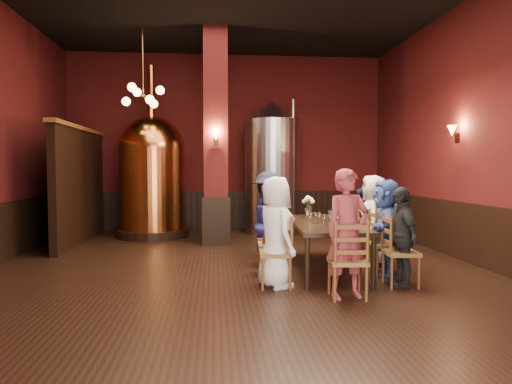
{
  "coord_description": "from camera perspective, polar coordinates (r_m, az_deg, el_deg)",
  "views": [
    {
      "loc": [
        -0.34,
        -6.84,
        1.6
      ],
      "look_at": [
        0.31,
        0.2,
        1.23
      ],
      "focal_mm": 32.0,
      "sensor_mm": 36.0,
      "label": 1
    }
  ],
  "objects": [
    {
      "name": "room",
      "position": [
        6.88,
        -2.45,
        8.45
      ],
      "size": [
        10.0,
        10.02,
        4.5
      ],
      "color": "black",
      "rests_on": "ground"
    },
    {
      "name": "wainscot_right",
      "position": [
        8.15,
        26.72,
        -5.05
      ],
      "size": [
        0.08,
        9.9,
        1.0
      ],
      "primitive_type": "cube",
      "color": "black",
      "rests_on": "ground"
    },
    {
      "name": "wainscot_back",
      "position": [
        11.86,
        -3.6,
        -2.31
      ],
      "size": [
        7.9,
        0.08,
        1.0
      ],
      "primitive_type": "cube",
      "color": "black",
      "rests_on": "ground"
    },
    {
      "name": "column",
      "position": [
        9.67,
        -5.05,
        6.87
      ],
      "size": [
        0.58,
        0.58,
        4.5
      ],
      "primitive_type": "cube",
      "color": "#480F11",
      "rests_on": "ground"
    },
    {
      "name": "partition",
      "position": [
        10.45,
        -21.15,
        0.62
      ],
      "size": [
        0.22,
        3.5,
        2.4
      ],
      "primitive_type": "cube",
      "color": "black",
      "rests_on": "ground"
    },
    {
      "name": "pendant_cluster",
      "position": [
        9.97,
        -13.92,
        11.59
      ],
      "size": [
        0.9,
        0.9,
        1.7
      ],
      "primitive_type": null,
      "color": "#A57226",
      "rests_on": "room"
    },
    {
      "name": "sconce_wall",
      "position": [
        8.76,
        23.87,
        6.7
      ],
      "size": [
        0.2,
        0.2,
        0.36
      ],
      "primitive_type": null,
      "rotation": [
        0.0,
        0.0,
        1.57
      ],
      "color": "black",
      "rests_on": "room"
    },
    {
      "name": "sconce_column",
      "position": [
        9.36,
        -5.05,
        6.69
      ],
      "size": [
        0.2,
        0.2,
        0.36
      ],
      "primitive_type": null,
      "rotation": [
        0.0,
        0.0,
        3.14
      ],
      "color": "black",
      "rests_on": "column"
    },
    {
      "name": "dining_table",
      "position": [
        7.23,
        8.67,
        -4.25
      ],
      "size": [
        1.16,
        2.46,
        0.75
      ],
      "rotation": [
        0.0,
        0.0,
        -0.07
      ],
      "color": "black",
      "rests_on": "ground"
    },
    {
      "name": "chair_0",
      "position": [
        6.18,
        2.45,
        -7.6
      ],
      "size": [
        0.49,
        0.49,
        0.92
      ],
      "primitive_type": null,
      "rotation": [
        0.0,
        0.0,
        -1.64
      ],
      "color": "brown",
      "rests_on": "ground"
    },
    {
      "name": "person_0",
      "position": [
        6.13,
        2.45,
        -5.0
      ],
      "size": [
        0.68,
        0.84,
        1.49
      ],
      "primitive_type": "imported",
      "rotation": [
        0.0,
        0.0,
        1.89
      ],
      "color": "white",
      "rests_on": "ground"
    },
    {
      "name": "chair_1",
      "position": [
        6.84,
        2.07,
        -6.57
      ],
      "size": [
        0.49,
        0.49,
        0.92
      ],
      "primitive_type": null,
      "rotation": [
        0.0,
        0.0,
        -1.64
      ],
      "color": "brown",
      "rests_on": "ground"
    },
    {
      "name": "person_1",
      "position": [
        6.8,
        2.07,
        -4.73
      ],
      "size": [
        0.42,
        0.55,
        1.36
      ],
      "primitive_type": "imported",
      "rotation": [
        0.0,
        0.0,
        1.37
      ],
      "color": "#A4221C",
      "rests_on": "ground"
    },
    {
      "name": "chair_2",
      "position": [
        7.49,
        1.76,
        -5.73
      ],
      "size": [
        0.49,
        0.49,
        0.92
      ],
      "primitive_type": null,
      "rotation": [
        0.0,
        0.0,
        -1.64
      ],
      "color": "brown",
      "rests_on": "ground"
    },
    {
      "name": "person_2",
      "position": [
        7.46,
        1.76,
        -4.1
      ],
      "size": [
        0.46,
        0.71,
        1.35
      ],
      "primitive_type": "imported",
      "rotation": [
        0.0,
        0.0,
        1.35
      ],
      "color": "navy",
      "rests_on": "ground"
    },
    {
      "name": "chair_3",
      "position": [
        8.15,
        1.5,
        -5.02
      ],
      "size": [
        0.49,
        0.49,
        0.92
      ],
      "primitive_type": null,
      "rotation": [
        0.0,
        0.0,
        -1.64
      ],
      "color": "brown",
      "rests_on": "ground"
    },
    {
      "name": "person_3",
      "position": [
        8.11,
        1.5,
        -2.84
      ],
      "size": [
        0.74,
        1.08,
        1.54
      ],
      "primitive_type": "imported",
      "rotation": [
        0.0,
        0.0,
        1.74
      ],
      "color": "black",
      "rests_on": "ground"
    },
    {
      "name": "chair_4",
      "position": [
        6.52,
        17.65,
        -7.18
      ],
      "size": [
        0.49,
        0.49,
        0.92
      ],
      "primitive_type": null,
      "rotation": [
        0.0,
        0.0,
        1.5
      ],
      "color": "brown",
      "rests_on": "ground"
    },
    {
      "name": "person_4",
      "position": [
        6.48,
        17.68,
        -5.32
      ],
      "size": [
        0.37,
        0.8,
        1.35
      ],
      "primitive_type": "imported",
      "rotation": [
        0.0,
        0.0,
        4.76
      ],
      "color": "black",
      "rests_on": "ground"
    },
    {
      "name": "chair_5",
      "position": [
        7.14,
        15.89,
        -6.27
      ],
      "size": [
        0.49,
        0.49,
        0.92
      ],
      "primitive_type": null,
      "rotation": [
        0.0,
        0.0,
        1.5
      ],
      "color": "brown",
      "rests_on": "ground"
    },
    {
      "name": "person_5",
      "position": [
        7.11,
        15.92,
        -4.21
      ],
      "size": [
        0.82,
        1.4,
        1.44
      ],
      "primitive_type": "imported",
      "rotation": [
        0.0,
        0.0,
        4.39
      ],
      "color": "#304A92",
      "rests_on": "ground"
    },
    {
      "name": "chair_6",
      "position": [
        7.77,
        14.44,
        -5.51
      ],
      "size": [
        0.49,
        0.49,
        0.92
      ],
      "primitive_type": null,
      "rotation": [
        0.0,
        0.0,
        1.5
      ],
      "color": "brown",
      "rests_on": "ground"
    },
    {
      "name": "person_6",
      "position": [
        7.73,
        14.46,
        -3.45
      ],
      "size": [
        0.66,
        0.83,
        1.48
      ],
      "primitive_type": "imported",
      "rotation": [
        0.0,
        0.0,
        4.42
      ],
      "color": "beige",
      "rests_on": "ground"
    },
    {
      "name": "chair_7",
      "position": [
        8.41,
        13.19,
        -4.85
      ],
      "size": [
        0.49,
        0.49,
        0.92
      ],
      "primitive_type": null,
      "rotation": [
        0.0,
        0.0,
        1.5
      ],
      "color": "brown",
      "rests_on": "ground"
    },
    {
      "name": "person_7",
      "position": [
        8.39,
        13.2,
        -3.71
      ],
      "size": [
        0.34,
        0.63,
        1.26
      ],
      "primitive_type": "imported",
      "rotation": [
        0.0,
        0.0,
        4.65
      ],
      "color": "black",
      "rests_on": "ground"
    },
    {
      "name": "chair_8",
      "position": [
        5.77,
        11.37,
        -8.43
      ],
      "size": [
        0.49,
        0.49,
        0.92
      ],
      "primitive_type": null,
      "rotation": [
        0.0,
        0.0,
        3.07
      ],
      "color": "brown",
      "rests_on": "ground"
    },
    {
      "name": "person_8",
      "position": [
        5.71,
        11.41,
        -5.13
      ],
      "size": [
        0.66,
        0.52,
        1.59
      ],
      "primitive_type": "imported",
      "rotation": [
        0.0,
        0.0,
        6.54
      ],
      "color": "maroon",
      "rests_on": "ground"
    },
    {
      "name": "copper_kettle",
      "position": [
        10.86,
        -12.84,
        2.1
      ],
      "size": [
        1.92,
        1.92,
        3.95
      ],
      "rotation": [
        0.0,
        0.0,
        0.36
      ],
      "color": "black",
      "rests_on": "ground"
    },
    {
      "name": "steel_vessel",
      "position": [
        11.12,
        2.03,
        3.02
      ],
      "size": [
        1.48,
        1.48,
        3.2
      ],
      "rotation": [
        0.0,
        0.0,
        0.13
      ],
      "color": "#B2B2B7",
      "rests_on": "ground"
    },
    {
      "name": "rose_vase",
      "position": [
        8.01,
        6.64,
        -1.34
      ],
      "size": [
        0.22,
        0.22,
        0.37
      ],
      "color": "white",
      "rests_on": "dining_table"
    },
    {
      "name": "wine_glass_0",
      "position": [
        7.03,
        9.27,
        -3.26
      ],
      "size": [
        0.07,
        0.07,
        0.17
      ],
      "primitive_type": null,
      "color": "white",
      "rests_on": "dining_table"
    },
    {
      "name": "wine_glass_1",
      "position": [
        7.38,
        9.22,
        -2.96
      ],
      "size": [
        0.07,
        0.07,
        0.17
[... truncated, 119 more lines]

